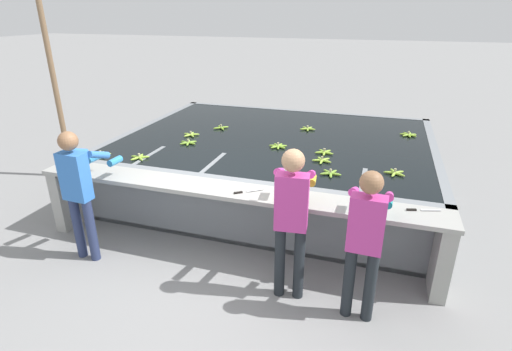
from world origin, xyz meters
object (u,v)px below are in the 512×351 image
at_px(worker_0, 79,185).
at_px(worker_1, 292,212).
at_px(banana_bunch_floating_5, 395,173).
at_px(banana_bunch_floating_6, 408,135).
at_px(banana_bunch_floating_11, 330,173).
at_px(support_post_left, 55,88).
at_px(banana_bunch_floating_1, 191,135).
at_px(banana_bunch_floating_0, 188,143).
at_px(banana_bunch_floating_8, 139,157).
at_px(banana_bunch_floating_7, 101,155).
at_px(banana_bunch_floating_4, 221,128).
at_px(knife_1, 244,192).
at_px(banana_bunch_floating_9, 308,129).
at_px(banana_bunch_floating_10, 324,152).
at_px(banana_bunch_floating_3, 278,146).
at_px(knife_0, 418,210).
at_px(worker_2, 365,234).
at_px(banana_bunch_floating_2, 322,160).

distance_m(worker_0, worker_1, 2.49).
height_order(banana_bunch_floating_5, banana_bunch_floating_6, same).
xyz_separation_m(banana_bunch_floating_11, support_post_left, (-4.75, 0.69, 0.68)).
bearing_deg(banana_bunch_floating_11, banana_bunch_floating_1, 157.94).
bearing_deg(banana_bunch_floating_0, banana_bunch_floating_8, -113.00).
bearing_deg(worker_0, banana_bunch_floating_7, 116.05).
bearing_deg(banana_bunch_floating_7, banana_bunch_floating_4, 59.13).
height_order(banana_bunch_floating_8, knife_1, banana_bunch_floating_8).
distance_m(worker_0, banana_bunch_floating_8, 1.12).
bearing_deg(worker_1, banana_bunch_floating_4, 124.27).
distance_m(worker_0, banana_bunch_floating_9, 3.84).
xyz_separation_m(banana_bunch_floating_8, support_post_left, (-2.13, 0.92, 0.68)).
bearing_deg(banana_bunch_floating_10, support_post_left, -178.94).
bearing_deg(banana_bunch_floating_3, knife_0, -39.04).
height_order(banana_bunch_floating_3, banana_bunch_floating_9, same).
relative_size(worker_0, banana_bunch_floating_0, 5.70).
distance_m(banana_bunch_floating_5, support_post_left, 5.58).
bearing_deg(worker_0, banana_bunch_floating_10, 40.25).
xyz_separation_m(banana_bunch_floating_0, banana_bunch_floating_8, (-0.35, -0.81, 0.00)).
distance_m(banana_bunch_floating_11, knife_1, 1.20).
bearing_deg(knife_1, banana_bunch_floating_11, 44.47).
height_order(knife_1, support_post_left, support_post_left).
height_order(worker_2, banana_bunch_floating_7, worker_2).
xyz_separation_m(banana_bunch_floating_1, knife_0, (3.43, -1.69, -0.01)).
xyz_separation_m(banana_bunch_floating_6, banana_bunch_floating_9, (-1.65, -0.16, 0.00)).
distance_m(banana_bunch_floating_1, support_post_left, 2.44).
distance_m(banana_bunch_floating_2, banana_bunch_floating_4, 2.23).
bearing_deg(banana_bunch_floating_0, support_post_left, 177.60).
bearing_deg(banana_bunch_floating_1, banana_bunch_floating_4, 60.08).
bearing_deg(support_post_left, banana_bunch_floating_10, 1.06).
relative_size(banana_bunch_floating_1, knife_0, 0.80).
height_order(banana_bunch_floating_2, banana_bunch_floating_4, same).
distance_m(banana_bunch_floating_1, banana_bunch_floating_5, 3.28).
relative_size(banana_bunch_floating_2, banana_bunch_floating_9, 1.00).
relative_size(banana_bunch_floating_4, banana_bunch_floating_9, 0.85).
distance_m(banana_bunch_floating_7, knife_1, 2.41).
bearing_deg(worker_0, worker_2, -0.74).
height_order(worker_1, banana_bunch_floating_0, worker_1).
bearing_deg(worker_0, banana_bunch_floating_0, 77.70).
bearing_deg(worker_2, banana_bunch_floating_10, 108.26).
bearing_deg(banana_bunch_floating_8, support_post_left, 156.70).
height_order(banana_bunch_floating_7, banana_bunch_floating_11, same).
xyz_separation_m(worker_2, banana_bunch_floating_7, (-3.72, 1.09, -0.00)).
xyz_separation_m(banana_bunch_floating_11, knife_1, (-0.86, -0.84, -0.01)).
xyz_separation_m(banana_bunch_floating_4, knife_1, (1.26, -2.37, -0.01)).
bearing_deg(banana_bunch_floating_1, banana_bunch_floating_9, 27.91).
height_order(banana_bunch_floating_10, banana_bunch_floating_11, same).
relative_size(banana_bunch_floating_0, banana_bunch_floating_8, 1.02).
distance_m(worker_0, banana_bunch_floating_5, 3.82).
bearing_deg(banana_bunch_floating_4, banana_bunch_floating_8, -106.04).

